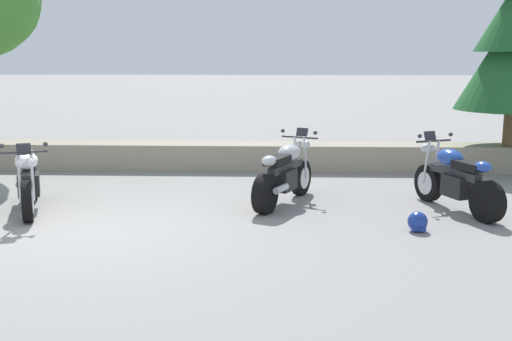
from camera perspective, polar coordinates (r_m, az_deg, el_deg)
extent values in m
plane|color=gray|center=(9.12, -15.10, -5.32)|extent=(120.00, 120.00, 0.00)
cube|color=gray|center=(13.61, -9.21, 1.35)|extent=(36.00, 0.80, 0.55)
cylinder|color=black|center=(9.79, -20.13, -2.65)|extent=(0.34, 0.63, 0.62)
cylinder|color=black|center=(11.20, -19.87, -1.00)|extent=(0.38, 0.64, 0.62)
cylinder|color=silver|center=(9.79, -20.13, -2.65)|extent=(0.28, 0.42, 0.38)
cube|color=black|center=(10.52, -20.02, -1.18)|extent=(0.46, 0.56, 0.34)
cube|color=#2D2D30|center=(10.38, -20.11, -0.21)|extent=(0.51, 1.08, 0.12)
ellipsoid|color=white|center=(10.20, -20.22, 0.85)|extent=(0.50, 0.60, 0.26)
cube|color=black|center=(10.68, -20.10, 0.95)|extent=(0.44, 0.62, 0.12)
ellipsoid|color=white|center=(10.97, -20.06, 1.41)|extent=(0.30, 0.34, 0.16)
cylinder|color=#2D2D30|center=(9.73, -20.39, 1.59)|extent=(0.63, 0.26, 0.04)
sphere|color=silver|center=(9.62, -19.95, 0.66)|extent=(0.13, 0.13, 0.13)
sphere|color=silver|center=(9.62, -20.78, 0.61)|extent=(0.13, 0.13, 0.13)
cube|color=#26282D|center=(9.63, -20.44, 1.85)|extent=(0.22, 0.16, 0.18)
cylinder|color=silver|center=(10.96, -20.76, -1.04)|extent=(0.23, 0.39, 0.11)
cylinder|color=silver|center=(9.75, -19.73, -0.51)|extent=(0.10, 0.17, 0.73)
cylinder|color=silver|center=(9.76, -20.79, -0.57)|extent=(0.10, 0.17, 0.73)
sphere|color=#2D2D30|center=(9.75, -18.66, 2.30)|extent=(0.07, 0.07, 0.07)
sphere|color=#2D2D30|center=(9.78, -22.17, 2.10)|extent=(0.07, 0.07, 0.07)
cylinder|color=black|center=(10.94, 4.12, -0.64)|extent=(0.38, 0.62, 0.62)
cylinder|color=black|center=(9.66, 0.84, -2.15)|extent=(0.42, 0.64, 0.62)
cylinder|color=silver|center=(10.94, 4.12, -0.64)|extent=(0.30, 0.42, 0.38)
cube|color=black|center=(10.23, 2.47, -0.85)|extent=(0.49, 0.57, 0.34)
cube|color=#2D2D30|center=(10.28, 2.71, 0.34)|extent=(0.58, 1.06, 0.12)
ellipsoid|color=#BCBCC1|center=(10.38, 3.06, 1.67)|extent=(0.52, 0.61, 0.26)
cube|color=black|center=(9.96, 1.95, 0.94)|extent=(0.47, 0.62, 0.12)
ellipsoid|color=#BCBCC1|center=(9.68, 1.21, 0.90)|extent=(0.32, 0.35, 0.16)
cylinder|color=#2D2D30|center=(10.75, 4.01, 3.05)|extent=(0.62, 0.30, 0.04)
sphere|color=silver|center=(10.93, 3.94, 2.43)|extent=(0.13, 0.13, 0.13)
sphere|color=silver|center=(10.87, 4.62, 2.38)|extent=(0.13, 0.13, 0.13)
cube|color=#26282D|center=(10.84, 4.21, 3.43)|extent=(0.22, 0.17, 0.18)
cylinder|color=silver|center=(9.79, 2.30, -1.68)|extent=(0.26, 0.39, 0.11)
cylinder|color=silver|center=(10.88, 3.63, 1.22)|extent=(0.11, 0.17, 0.73)
cylinder|color=silver|center=(10.81, 4.50, 1.15)|extent=(0.11, 0.17, 0.73)
sphere|color=#2D2D30|center=(10.82, 2.46, 3.65)|extent=(0.07, 0.07, 0.07)
sphere|color=#2D2D30|center=(10.59, 5.43, 3.46)|extent=(0.07, 0.07, 0.07)
cylinder|color=black|center=(10.87, 15.46, -1.09)|extent=(0.37, 0.63, 0.62)
cylinder|color=black|center=(9.76, 20.35, -2.70)|extent=(0.40, 0.64, 0.62)
cylinder|color=silver|center=(10.87, 15.46, -1.09)|extent=(0.29, 0.42, 0.38)
cube|color=black|center=(10.24, 17.97, -1.36)|extent=(0.48, 0.57, 0.34)
cube|color=#2D2D30|center=(10.28, 17.70, -0.16)|extent=(0.55, 1.07, 0.12)
ellipsoid|color=#2347A8|center=(10.36, 17.26, 1.18)|extent=(0.51, 0.61, 0.26)
cube|color=black|center=(10.00, 18.90, 0.40)|extent=(0.45, 0.62, 0.12)
ellipsoid|color=#2347A8|center=(9.77, 20.01, 0.33)|extent=(0.31, 0.34, 0.16)
cylinder|color=#2D2D30|center=(10.68, 15.90, 2.61)|extent=(0.62, 0.28, 0.04)
sphere|color=silver|center=(10.77, 15.12, 1.96)|extent=(0.13, 0.13, 0.13)
sphere|color=silver|center=(10.85, 15.73, 2.00)|extent=(0.13, 0.13, 0.13)
cube|color=#26282D|center=(10.75, 15.60, 3.00)|extent=(0.22, 0.16, 0.18)
cylinder|color=silver|center=(10.03, 20.18, -2.05)|extent=(0.25, 0.39, 0.11)
cylinder|color=silver|center=(10.72, 15.28, 0.72)|extent=(0.10, 0.17, 0.73)
cylinder|color=silver|center=(10.82, 16.06, 0.77)|extent=(0.10, 0.17, 0.73)
sphere|color=#2D2D30|center=(10.46, 14.72, 3.06)|extent=(0.07, 0.07, 0.07)
sphere|color=#2D2D30|center=(10.82, 17.34, 3.17)|extent=(0.07, 0.07, 0.07)
sphere|color=navy|center=(9.03, 14.53, -4.53)|extent=(0.28, 0.28, 0.28)
ellipsoid|color=black|center=(8.96, 14.63, -4.60)|extent=(0.23, 0.06, 0.12)
cube|color=navy|center=(8.98, 14.61, -5.09)|extent=(0.20, 0.08, 0.08)
cylinder|color=brown|center=(13.87, 22.21, 4.12)|extent=(0.28, 0.28, 1.01)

